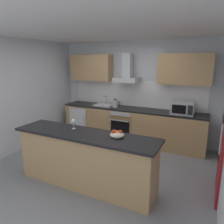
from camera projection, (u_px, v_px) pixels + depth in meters
name	position (u px, v px, depth m)	size (l,w,h in m)	color
ground	(101.00, 167.00, 4.32)	(5.26, 4.80, 0.02)	gray
ceiling	(99.00, 30.00, 3.71)	(5.26, 4.80, 0.02)	white
wall_back	(136.00, 91.00, 5.72)	(5.26, 0.12, 2.60)	silver
wall_left	(19.00, 96.00, 4.96)	(0.12, 4.80, 2.60)	silver
backsplash_tile	(135.00, 94.00, 5.67)	(3.62, 0.02, 0.66)	white
counter_back	(130.00, 125.00, 5.59)	(3.75, 0.60, 0.90)	tan
counter_island	(85.00, 160.00, 3.57)	(2.49, 0.64, 0.94)	tan
upper_cabinets	(134.00, 68.00, 5.38)	(3.70, 0.32, 0.70)	tan
side_door	(224.00, 134.00, 3.19)	(0.08, 0.85, 2.05)	maroon
oven	(124.00, 124.00, 5.63)	(0.60, 0.62, 0.80)	slate
refrigerator	(84.00, 120.00, 6.19)	(0.58, 0.60, 0.85)	white
microwave	(183.00, 108.00, 4.84)	(0.50, 0.38, 0.30)	#B7BABC
sink	(104.00, 105.00, 5.79)	(0.50, 0.40, 0.26)	silver
kettle	(115.00, 103.00, 5.58)	(0.29, 0.15, 0.24)	#B7BABC
range_hood	(127.00, 73.00, 5.43)	(0.62, 0.45, 0.72)	#B7BABC
wine_glass	(73.00, 122.00, 3.66)	(0.08, 0.08, 0.18)	silver
fruit_bowl	(117.00, 134.00, 3.28)	(0.22, 0.22, 0.13)	beige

